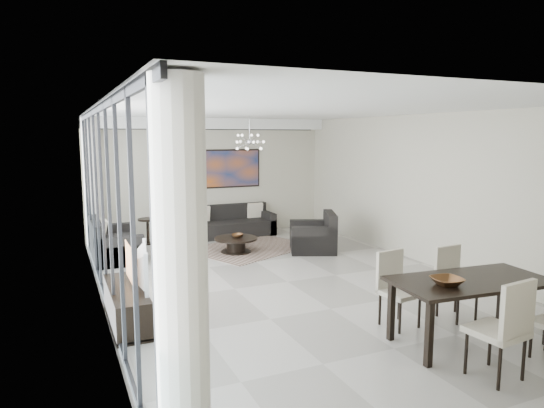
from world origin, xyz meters
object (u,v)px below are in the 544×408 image
sofa_main (231,225)px  dining_table (471,286)px  coffee_table (236,244)px  tv_console (127,305)px  television (138,267)px

sofa_main → dining_table: bearing=-85.9°
coffee_table → sofa_main: 1.79m
sofa_main → tv_console: 5.79m
sofa_main → tv_console: sofa_main is taller
sofa_main → dining_table: (0.51, -7.17, 0.45)m
television → dining_table: (3.52, -2.29, -0.06)m
coffee_table → tv_console: 4.11m
coffee_table → tv_console: bearing=-130.6°
coffee_table → dining_table: dining_table is taller
tv_console → television: (0.16, -0.04, 0.52)m
coffee_table → television: bearing=-128.5°
tv_console → television: size_ratio=1.62×
television → sofa_main: bearing=-23.2°
coffee_table → sofa_main: sofa_main is taller
sofa_main → dining_table: 7.20m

